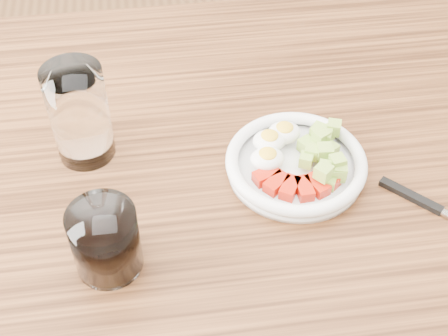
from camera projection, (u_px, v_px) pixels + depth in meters
The scene contains 5 objects.
dining_table at pixel (232, 235), 0.89m from camera, with size 1.50×0.90×0.77m.
bowl at pixel (296, 162), 0.83m from camera, with size 0.19×0.19×0.05m.
fork at pixel (428, 205), 0.79m from camera, with size 0.14×0.14×0.01m.
water_glass at pixel (79, 114), 0.81m from camera, with size 0.08×0.08×0.14m, color white.
coffee_glass at pixel (106, 241), 0.70m from camera, with size 0.08×0.08×0.09m.
Camera 1 is at (-0.08, -0.53, 1.38)m, focal length 50.00 mm.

